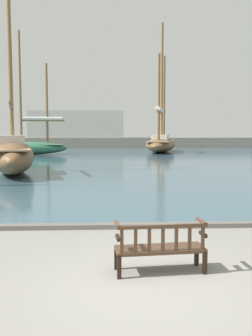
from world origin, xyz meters
TOP-DOWN VIEW (x-y plane):
  - ground_plane at (0.00, 0.00)m, footprint 160.00×160.00m
  - harbor_water at (0.00, 44.00)m, footprint 100.00×80.00m
  - quay_edge_kerb at (0.00, 3.85)m, footprint 40.00×0.30m
  - park_bench at (0.33, 0.69)m, footprint 1.64×0.67m
  - sailboat_far_starboard at (-9.61, 34.95)m, footprint 9.43×3.83m
  - sailboat_centre_channel at (5.94, 40.26)m, footprint 6.05×12.08m
  - sailboat_distant_harbor at (-6.38, 17.14)m, footprint 4.85×11.53m
  - far_breakwater at (-2.18, 52.41)m, footprint 55.74×2.40m

SIDE VIEW (x-z plane):
  - ground_plane at x=0.00m, z-range 0.00..0.00m
  - harbor_water at x=0.00m, z-range 0.00..0.08m
  - quay_edge_kerb at x=0.00m, z-range 0.00..0.12m
  - park_bench at x=0.33m, z-range 0.01..0.93m
  - sailboat_far_starboard at x=-9.61m, z-range -5.39..7.68m
  - sailboat_distant_harbor at x=-6.38m, z-range -4.60..7.04m
  - sailboat_centre_channel at x=5.94m, z-range -6.39..9.25m
  - far_breakwater at x=-2.18m, z-range -1.03..4.77m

